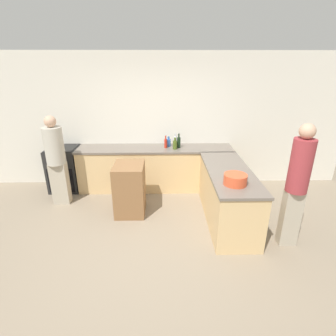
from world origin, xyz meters
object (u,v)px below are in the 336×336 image
object	(u,v)px
mixing_bowl	(235,179)
vinegar_bottle_clear	(175,141)
water_bottle_blue	(169,142)
wine_bottle_dark	(179,142)
hot_sauce_bottle	(166,143)
person_at_peninsula	(297,182)
olive_oil_bottle	(175,145)
range_oven	(65,169)
island_table	(130,189)
person_by_range	(56,158)

from	to	relation	value
mixing_bowl	vinegar_bottle_clear	world-z (taller)	vinegar_bottle_clear
mixing_bowl	vinegar_bottle_clear	xyz separation A→B (m)	(-0.75, 1.90, 0.03)
vinegar_bottle_clear	water_bottle_blue	world-z (taller)	vinegar_bottle_clear
wine_bottle_dark	hot_sauce_bottle	distance (m)	0.26
water_bottle_blue	person_at_peninsula	distance (m)	2.62
olive_oil_bottle	range_oven	bearing A→B (deg)	177.56
wine_bottle_dark	water_bottle_blue	bearing A→B (deg)	153.60
range_oven	mixing_bowl	bearing A→B (deg)	-30.00
island_table	water_bottle_blue	bearing A→B (deg)	57.09
person_by_range	person_at_peninsula	size ratio (longest dim) A/B	0.93
range_oven	vinegar_bottle_clear	xyz separation A→B (m)	(2.28, 0.15, 0.54)
range_oven	wine_bottle_dark	xyz separation A→B (m)	(2.34, -0.00, 0.55)
vinegar_bottle_clear	water_bottle_blue	size ratio (longest dim) A/B	1.24
mixing_bowl	person_by_range	bearing A→B (deg)	158.77
wine_bottle_dark	water_bottle_blue	size ratio (longest dim) A/B	1.41
hot_sauce_bottle	olive_oil_bottle	world-z (taller)	hot_sauce_bottle
wine_bottle_dark	vinegar_bottle_clear	bearing A→B (deg)	111.34
hot_sauce_bottle	water_bottle_blue	xyz separation A→B (m)	(0.06, 0.11, -0.02)
person_by_range	person_at_peninsula	world-z (taller)	person_at_peninsula
island_table	vinegar_bottle_clear	world-z (taller)	vinegar_bottle_clear
vinegar_bottle_clear	wine_bottle_dark	bearing A→B (deg)	-68.66
wine_bottle_dark	olive_oil_bottle	bearing A→B (deg)	-130.59
range_oven	person_by_range	distance (m)	0.77
island_table	water_bottle_blue	size ratio (longest dim) A/B	4.34
olive_oil_bottle	water_bottle_blue	world-z (taller)	olive_oil_bottle
wine_bottle_dark	water_bottle_blue	world-z (taller)	wine_bottle_dark
olive_oil_bottle	person_by_range	distance (m)	2.21
water_bottle_blue	wine_bottle_dark	bearing A→B (deg)	-26.40
vinegar_bottle_clear	range_oven	bearing A→B (deg)	-176.16
island_table	mixing_bowl	world-z (taller)	mixing_bowl
range_oven	mixing_bowl	distance (m)	3.54
wine_bottle_dark	vinegar_bottle_clear	distance (m)	0.17
vinegar_bottle_clear	person_at_peninsula	xyz separation A→B (m)	(1.54, -2.06, 0.00)
range_oven	person_by_range	world-z (taller)	person_by_range
mixing_bowl	wine_bottle_dark	xyz separation A→B (m)	(-0.69, 1.75, 0.04)
olive_oil_bottle	person_at_peninsula	size ratio (longest dim) A/B	0.13
range_oven	hot_sauce_bottle	xyz separation A→B (m)	(2.08, -0.01, 0.54)
vinegar_bottle_clear	person_at_peninsula	distance (m)	2.57
vinegar_bottle_clear	olive_oil_bottle	distance (m)	0.25
person_at_peninsula	vinegar_bottle_clear	bearing A→B (deg)	126.81
olive_oil_bottle	water_bottle_blue	xyz separation A→B (m)	(-0.12, 0.19, -0.01)
mixing_bowl	vinegar_bottle_clear	size ratio (longest dim) A/B	1.28
person_by_range	island_table	bearing A→B (deg)	-14.81
range_oven	vinegar_bottle_clear	size ratio (longest dim) A/B	3.54
island_table	vinegar_bottle_clear	distance (m)	1.50
island_table	wine_bottle_dark	size ratio (longest dim) A/B	3.07
hot_sauce_bottle	mixing_bowl	bearing A→B (deg)	-61.33
person_by_range	person_at_peninsula	bearing A→B (deg)	-19.16
olive_oil_bottle	person_by_range	xyz separation A→B (m)	(-2.14, -0.52, -0.08)
olive_oil_bottle	person_by_range	size ratio (longest dim) A/B	0.14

